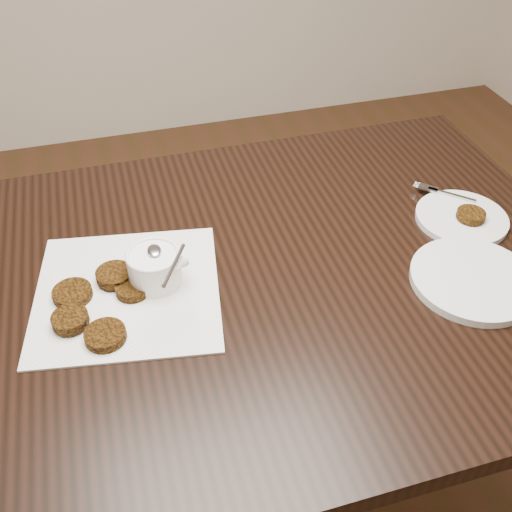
% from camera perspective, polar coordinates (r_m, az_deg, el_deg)
% --- Properties ---
extents(floor, '(4.00, 4.00, 0.00)m').
position_cam_1_polar(floor, '(1.67, -0.99, -21.89)').
color(floor, '#512E1B').
rests_on(floor, ground).
extents(table, '(1.42, 0.91, 0.75)m').
position_cam_1_polar(table, '(1.36, -2.57, -13.82)').
color(table, black).
rests_on(table, floor).
extents(napkin, '(0.37, 0.37, 0.00)m').
position_cam_1_polar(napkin, '(1.07, -12.43, -3.37)').
color(napkin, white).
rests_on(napkin, table).
extents(sauce_ramekin, '(0.15, 0.15, 0.13)m').
position_cam_1_polar(sauce_ramekin, '(1.03, -10.08, 0.27)').
color(sauce_ramekin, white).
rests_on(sauce_ramekin, napkin).
extents(patty_cluster, '(0.24, 0.24, 0.02)m').
position_cam_1_polar(patty_cluster, '(1.04, -15.51, -4.44)').
color(patty_cluster, '#5A360B').
rests_on(patty_cluster, napkin).
extents(plate_with_patty, '(0.26, 0.26, 0.03)m').
position_cam_1_polar(plate_with_patty, '(1.27, 19.47, 3.76)').
color(plate_with_patty, silver).
rests_on(plate_with_patty, table).
extents(plate_empty, '(0.27, 0.27, 0.02)m').
position_cam_1_polar(plate_empty, '(1.13, 20.41, -2.16)').
color(plate_empty, silver).
rests_on(plate_empty, table).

